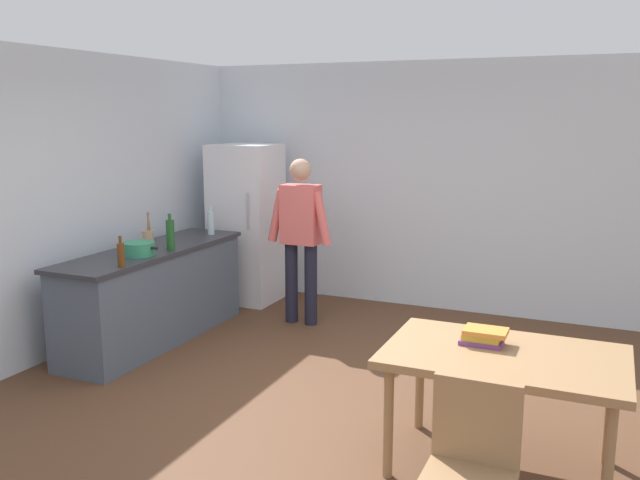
% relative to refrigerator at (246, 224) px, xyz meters
% --- Properties ---
extents(ground_plane, '(14.00, 14.00, 0.00)m').
position_rel_refrigerator_xyz_m(ground_plane, '(1.90, -2.40, -0.90)').
color(ground_plane, brown).
extents(wall_back, '(6.40, 0.12, 2.70)m').
position_rel_refrigerator_xyz_m(wall_back, '(1.90, 0.60, 0.45)').
color(wall_back, silver).
rests_on(wall_back, ground_plane).
extents(wall_left, '(0.12, 5.60, 2.70)m').
position_rel_refrigerator_xyz_m(wall_left, '(-0.70, -2.20, 0.45)').
color(wall_left, silver).
rests_on(wall_left, ground_plane).
extents(kitchen_counter, '(0.64, 2.20, 0.90)m').
position_rel_refrigerator_xyz_m(kitchen_counter, '(-0.10, -1.60, -0.45)').
color(kitchen_counter, '#4C5666').
rests_on(kitchen_counter, ground_plane).
extents(refrigerator, '(0.70, 0.67, 1.80)m').
position_rel_refrigerator_xyz_m(refrigerator, '(0.00, 0.00, 0.00)').
color(refrigerator, white).
rests_on(refrigerator, ground_plane).
extents(person, '(0.70, 0.22, 1.70)m').
position_rel_refrigerator_xyz_m(person, '(0.95, -0.55, 0.08)').
color(person, '#1E1E2D').
rests_on(person, ground_plane).
extents(dining_table, '(1.40, 0.90, 0.75)m').
position_rel_refrigerator_xyz_m(dining_table, '(3.30, -2.70, -0.23)').
color(dining_table, '#9E754C').
rests_on(dining_table, ground_plane).
extents(chair, '(0.42, 0.42, 0.91)m').
position_rel_refrigerator_xyz_m(chair, '(3.30, -3.67, -0.37)').
color(chair, '#9E754C').
rests_on(chair, ground_plane).
extents(cooking_pot, '(0.40, 0.28, 0.12)m').
position_rel_refrigerator_xyz_m(cooking_pot, '(0.00, -1.91, 0.06)').
color(cooking_pot, '#2D845B').
rests_on(cooking_pot, kitchen_counter).
extents(utensil_jar, '(0.11, 0.11, 0.32)m').
position_rel_refrigerator_xyz_m(utensil_jar, '(-0.23, -1.49, 0.08)').
color(utensil_jar, tan).
rests_on(utensil_jar, kitchen_counter).
extents(bottle_wine_green, '(0.08, 0.08, 0.34)m').
position_rel_refrigerator_xyz_m(bottle_wine_green, '(0.11, -1.59, 0.15)').
color(bottle_wine_green, '#1E5123').
rests_on(bottle_wine_green, kitchen_counter).
extents(bottle_beer_brown, '(0.06, 0.06, 0.26)m').
position_rel_refrigerator_xyz_m(bottle_beer_brown, '(0.16, -2.33, 0.11)').
color(bottle_beer_brown, '#5B3314').
rests_on(bottle_beer_brown, kitchen_counter).
extents(bottle_water_clear, '(0.07, 0.07, 0.30)m').
position_rel_refrigerator_xyz_m(bottle_water_clear, '(0.01, -0.75, 0.13)').
color(bottle_water_clear, silver).
rests_on(bottle_water_clear, kitchen_counter).
extents(book_stack, '(0.28, 0.18, 0.10)m').
position_rel_refrigerator_xyz_m(book_stack, '(3.15, -2.60, -0.10)').
color(book_stack, '#753D7F').
rests_on(book_stack, dining_table).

